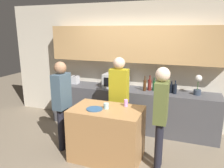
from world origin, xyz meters
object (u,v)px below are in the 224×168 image
(toaster, at_px, (73,80))
(bottle_1, at_px, (150,85))
(bottle_4, at_px, (162,87))
(person_right, at_px, (62,99))
(bottle_5, at_px, (167,87))
(microwave, at_px, (116,81))
(bottle_3, at_px, (158,87))
(potted_plant, at_px, (198,85))
(bottle_6, at_px, (171,88))
(bottle_7, at_px, (175,89))
(plate_on_island, at_px, (94,109))
(bottle_2, at_px, (154,86))
(cup_1, at_px, (106,106))
(cup_0, at_px, (126,103))
(person_center, at_px, (161,111))
(bottle_0, at_px, (145,85))
(person_left, at_px, (119,93))

(toaster, relative_size, bottle_1, 0.83)
(bottle_4, relative_size, person_right, 0.18)
(bottle_1, xyz_separation_m, bottle_5, (0.36, 0.01, -0.02))
(microwave, bearing_deg, bottle_3, 1.07)
(bottle_5, bearing_deg, potted_plant, -2.60)
(bottle_3, height_order, bottle_6, bottle_3)
(microwave, height_order, potted_plant, potted_plant)
(bottle_5, relative_size, bottle_7, 0.95)
(microwave, bearing_deg, person_right, -113.64)
(bottle_1, height_order, plate_on_island, bottle_1)
(bottle_4, distance_m, bottle_5, 0.13)
(bottle_4, bearing_deg, bottle_6, 17.09)
(microwave, xyz_separation_m, plate_on_island, (0.12, -1.41, -0.15))
(bottle_2, bearing_deg, bottle_6, -8.46)
(toaster, distance_m, potted_plant, 2.74)
(cup_1, xyz_separation_m, person_right, (-0.85, 0.04, 0.02))
(toaster, bearing_deg, microwave, -0.08)
(bottle_3, xyz_separation_m, person_right, (-1.47, -1.30, -0.03))
(potted_plant, relative_size, cup_0, 3.37)
(microwave, xyz_separation_m, toaster, (-1.07, 0.00, -0.06))
(potted_plant, distance_m, plate_on_island, 2.11)
(microwave, bearing_deg, bottle_6, -1.23)
(bottle_2, bearing_deg, bottle_5, 0.05)
(bottle_3, bearing_deg, person_center, -79.72)
(microwave, xyz_separation_m, person_right, (-0.56, -1.28, -0.09))
(potted_plant, height_order, bottle_0, potted_plant)
(bottle_0, relative_size, bottle_7, 1.17)
(microwave, height_order, bottle_0, bottle_0)
(bottle_5, xyz_separation_m, cup_1, (-0.81, -1.34, -0.06))
(bottle_0, bearing_deg, person_left, -119.84)
(bottle_0, distance_m, person_right, 1.71)
(bottle_0, height_order, bottle_7, bottle_0)
(toaster, distance_m, bottle_3, 1.98)
(cup_1, bearing_deg, bottle_7, 52.02)
(potted_plant, xyz_separation_m, bottle_6, (-0.49, -0.03, -0.11))
(microwave, height_order, person_left, person_left)
(person_center, bearing_deg, bottle_2, 12.14)
(bottle_0, height_order, bottle_1, bottle_0)
(bottle_7, distance_m, cup_0, 1.25)
(bottle_0, bearing_deg, bottle_7, -0.40)
(bottle_5, bearing_deg, bottle_1, -177.61)
(toaster, xyz_separation_m, bottle_5, (2.17, 0.03, 0.01))
(plate_on_island, bearing_deg, bottle_6, 52.61)
(toaster, relative_size, bottle_3, 1.09)
(bottle_3, height_order, person_center, person_center)
(plate_on_island, height_order, person_center, person_center)
(bottle_2, xyz_separation_m, bottle_3, (0.08, -0.01, -0.01))
(bottle_0, bearing_deg, bottle_1, 43.82)
(bottle_6, relative_size, person_left, 0.14)
(potted_plant, relative_size, plate_on_island, 1.52)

